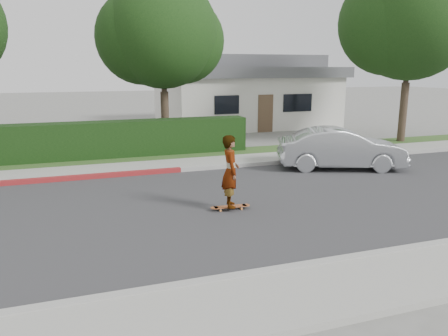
{
  "coord_description": "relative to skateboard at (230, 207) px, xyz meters",
  "views": [
    {
      "loc": [
        -2.4,
        -10.45,
        3.57
      ],
      "look_at": [
        1.23,
        0.07,
        1.0
      ],
      "focal_mm": 35.0,
      "sensor_mm": 36.0,
      "label": 1
    }
  ],
  "objects": [
    {
      "name": "ground",
      "position": [
        -1.23,
        0.43,
        -0.09
      ],
      "size": [
        120.0,
        120.0,
        0.0
      ],
      "primitive_type": "plane",
      "color": "slate",
      "rests_on": "ground"
    },
    {
      "name": "road",
      "position": [
        -1.23,
        0.43,
        -0.09
      ],
      "size": [
        60.0,
        8.0,
        0.01
      ],
      "primitive_type": "cube",
      "color": "#2D2D30",
      "rests_on": "ground"
    },
    {
      "name": "curb_near",
      "position": [
        -1.23,
        -3.67,
        -0.02
      ],
      "size": [
        60.0,
        0.2,
        0.15
      ],
      "primitive_type": "cube",
      "color": "#9E9E99",
      "rests_on": "ground"
    },
    {
      "name": "sidewalk_near",
      "position": [
        -1.23,
        -4.57,
        -0.03
      ],
      "size": [
        60.0,
        1.6,
        0.12
      ],
      "primitive_type": "cube",
      "color": "gray",
      "rests_on": "ground"
    },
    {
      "name": "curb_far",
      "position": [
        -1.23,
        4.53,
        -0.02
      ],
      "size": [
        60.0,
        0.2,
        0.15
      ],
      "primitive_type": "cube",
      "color": "#9E9E99",
      "rests_on": "ground"
    },
    {
      "name": "sidewalk_far",
      "position": [
        -1.23,
        5.43,
        -0.03
      ],
      "size": [
        60.0,
        1.6,
        0.12
      ],
      "primitive_type": "cube",
      "color": "gray",
      "rests_on": "ground"
    },
    {
      "name": "planting_strip",
      "position": [
        -1.23,
        7.03,
        -0.04
      ],
      "size": [
        60.0,
        1.6,
        0.1
      ],
      "primitive_type": "cube",
      "color": "#2D4C1E",
      "rests_on": "ground"
    },
    {
      "name": "hedge",
      "position": [
        -4.23,
        7.63,
        0.66
      ],
      "size": [
        15.0,
        1.0,
        1.5
      ],
      "primitive_type": "cube",
      "color": "black",
      "rests_on": "ground"
    },
    {
      "name": "tree_center",
      "position": [
        0.26,
        9.62,
        4.81
      ],
      "size": [
        5.66,
        4.84,
        7.44
      ],
      "color": "#33261C",
      "rests_on": "ground"
    },
    {
      "name": "tree_right",
      "position": [
        11.26,
        7.12,
        5.53
      ],
      "size": [
        6.32,
        5.6,
        8.56
      ],
      "color": "#33261C",
      "rests_on": "ground"
    },
    {
      "name": "house",
      "position": [
        6.77,
        16.43,
        2.01
      ],
      "size": [
        10.6,
        8.6,
        4.3
      ],
      "color": "beige",
      "rests_on": "ground"
    },
    {
      "name": "skateboard",
      "position": [
        0.0,
        0.0,
        0.0
      ],
      "size": [
        1.05,
        0.28,
        0.1
      ],
      "rotation": [
        0.0,
        0.0,
        -0.07
      ],
      "color": "orange",
      "rests_on": "ground"
    },
    {
      "name": "skateboarder",
      "position": [
        -0.0,
        -0.0,
        0.93
      ],
      "size": [
        0.57,
        0.75,
        1.84
      ],
      "primitive_type": "imported",
      "rotation": [
        0.0,
        0.0,
        1.37
      ],
      "color": "white",
      "rests_on": "skateboard"
    },
    {
      "name": "car_silver",
      "position": [
        5.35,
        3.15,
        0.64
      ],
      "size": [
        4.71,
        3.02,
        1.46
      ],
      "primitive_type": "imported",
      "rotation": [
        0.0,
        0.0,
        1.21
      ],
      "color": "#B8BBC0",
      "rests_on": "ground"
    }
  ]
}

